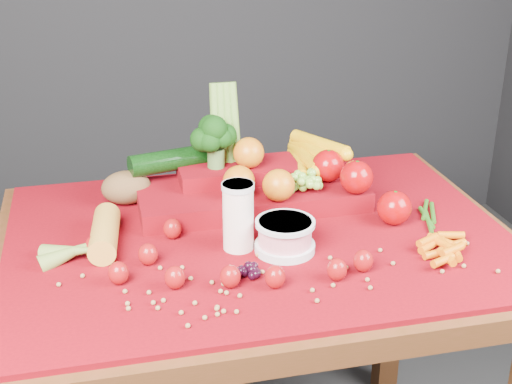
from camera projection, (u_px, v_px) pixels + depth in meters
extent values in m
cube|color=#3C230D|center=(258.00, 249.00, 1.53)|extent=(1.10, 0.80, 0.05)
cube|color=#3C230D|center=(52.00, 336.00, 1.88)|extent=(0.06, 0.06, 0.70)
cube|color=#3C230D|center=(392.00, 292.00, 2.08)|extent=(0.06, 0.06, 0.70)
cube|color=#71030C|center=(258.00, 236.00, 1.52)|extent=(1.05, 0.75, 0.01)
cylinder|color=white|center=(238.00, 216.00, 1.43)|extent=(0.06, 0.06, 0.14)
cylinder|color=silver|center=(238.00, 186.00, 1.40)|extent=(0.07, 0.07, 0.01)
cylinder|color=silver|center=(285.00, 247.00, 1.45)|extent=(0.12, 0.12, 0.02)
cylinder|color=pink|center=(285.00, 232.00, 1.43)|extent=(0.11, 0.11, 0.05)
cylinder|color=silver|center=(285.00, 223.00, 1.42)|extent=(0.12, 0.12, 0.01)
ellipsoid|color=#970011|center=(148.00, 254.00, 1.39)|extent=(0.04, 0.04, 0.04)
cone|color=#14480C|center=(147.00, 245.00, 1.38)|extent=(0.03, 0.03, 0.01)
ellipsoid|color=#970011|center=(119.00, 273.00, 1.32)|extent=(0.04, 0.04, 0.04)
cone|color=#14480C|center=(118.00, 263.00, 1.31)|extent=(0.03, 0.03, 0.01)
ellipsoid|color=#970011|center=(175.00, 277.00, 1.31)|extent=(0.04, 0.04, 0.04)
cone|color=#14480C|center=(174.00, 267.00, 1.30)|extent=(0.03, 0.03, 0.01)
ellipsoid|color=#970011|center=(230.00, 277.00, 1.31)|extent=(0.04, 0.04, 0.04)
cone|color=#14480C|center=(230.00, 266.00, 1.30)|extent=(0.03, 0.03, 0.01)
ellipsoid|color=#970011|center=(275.00, 277.00, 1.31)|extent=(0.04, 0.04, 0.04)
cone|color=#14480C|center=(275.00, 267.00, 1.30)|extent=(0.03, 0.03, 0.01)
ellipsoid|color=#970011|center=(337.00, 269.00, 1.33)|extent=(0.04, 0.04, 0.04)
cone|color=#14480C|center=(338.00, 259.00, 1.33)|extent=(0.03, 0.03, 0.01)
ellipsoid|color=#970011|center=(172.00, 229.00, 1.49)|extent=(0.04, 0.04, 0.04)
cone|color=#14480C|center=(172.00, 219.00, 1.48)|extent=(0.03, 0.03, 0.01)
ellipsoid|color=#970011|center=(95.00, 246.00, 1.42)|extent=(0.04, 0.04, 0.04)
cone|color=#14480C|center=(94.00, 236.00, 1.41)|extent=(0.03, 0.03, 0.01)
ellipsoid|color=#970011|center=(363.00, 261.00, 1.36)|extent=(0.04, 0.04, 0.04)
cone|color=#14480C|center=(364.00, 251.00, 1.36)|extent=(0.03, 0.03, 0.01)
cylinder|color=#BE8D33|center=(105.00, 233.00, 1.46)|extent=(0.07, 0.18, 0.06)
ellipsoid|color=brown|center=(126.00, 188.00, 1.65)|extent=(0.11, 0.08, 0.08)
cube|color=#71030C|center=(252.00, 195.00, 1.65)|extent=(0.52, 0.22, 0.04)
cube|color=#71030C|center=(239.00, 172.00, 1.67)|extent=(0.28, 0.12, 0.03)
sphere|color=#8B0200|center=(357.00, 177.00, 1.59)|extent=(0.08, 0.08, 0.08)
sphere|color=#8B0200|center=(394.00, 208.00, 1.55)|extent=(0.08, 0.08, 0.08)
sphere|color=#8B0200|center=(328.00, 166.00, 1.65)|extent=(0.08, 0.08, 0.08)
sphere|color=#BD480E|center=(239.00, 182.00, 1.57)|extent=(0.07, 0.07, 0.07)
sphere|color=#BD480E|center=(279.00, 185.00, 1.55)|extent=(0.07, 0.07, 0.07)
sphere|color=#BD480E|center=(249.00, 153.00, 1.64)|extent=(0.07, 0.07, 0.07)
cylinder|color=#E1A20F|center=(297.00, 164.00, 1.72)|extent=(0.06, 0.18, 0.04)
cylinder|color=#E1A20F|center=(305.00, 157.00, 1.72)|extent=(0.04, 0.18, 0.04)
cylinder|color=#E1A20F|center=(314.00, 151.00, 1.72)|extent=(0.08, 0.18, 0.04)
cylinder|color=#E1A20F|center=(320.00, 144.00, 1.71)|extent=(0.11, 0.18, 0.04)
cylinder|color=#3F662D|center=(216.00, 158.00, 1.64)|extent=(0.04, 0.04, 0.04)
cylinder|color=olive|center=(215.00, 131.00, 1.66)|extent=(0.03, 0.06, 0.22)
cylinder|color=olive|center=(222.00, 130.00, 1.66)|extent=(0.02, 0.06, 0.22)
cylinder|color=olive|center=(229.00, 130.00, 1.67)|extent=(0.02, 0.06, 0.22)
cylinder|color=olive|center=(235.00, 129.00, 1.67)|extent=(0.03, 0.06, 0.22)
cylinder|color=black|center=(176.00, 159.00, 1.67)|extent=(0.23, 0.10, 0.05)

